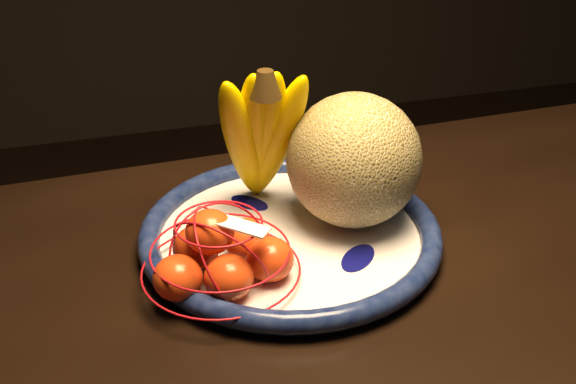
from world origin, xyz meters
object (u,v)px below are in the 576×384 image
object	(u,v)px
dining_table	(409,362)
mandarin_bag	(222,255)
banana_bunch	(260,131)
fruit_bowl	(290,234)
cantaloupe	(354,160)

from	to	relation	value
dining_table	mandarin_bag	world-z (taller)	mandarin_bag
banana_bunch	mandarin_bag	size ratio (longest dim) A/B	1.14
dining_table	fruit_bowl	xyz separation A→B (m)	(-0.10, 0.16, 0.09)
dining_table	banana_bunch	xyz separation A→B (m)	(-0.11, 0.24, 0.20)
cantaloupe	banana_bunch	xyz separation A→B (m)	(-0.10, 0.06, 0.03)
fruit_bowl	cantaloupe	bearing A→B (deg)	9.78
banana_bunch	mandarin_bag	xyz separation A→B (m)	(-0.08, -0.14, -0.08)
banana_bunch	fruit_bowl	bearing A→B (deg)	-73.11
fruit_bowl	mandarin_bag	size ratio (longest dim) A/B	1.93
dining_table	cantaloupe	bearing A→B (deg)	91.08
dining_table	mandarin_bag	distance (m)	0.25
banana_bunch	mandarin_bag	bearing A→B (deg)	-116.77
cantaloupe	mandarin_bag	world-z (taller)	cantaloupe
dining_table	cantaloupe	size ratio (longest dim) A/B	8.84
cantaloupe	banana_bunch	distance (m)	0.12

